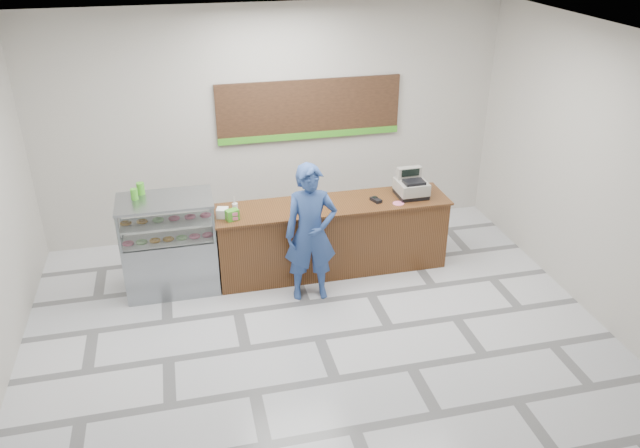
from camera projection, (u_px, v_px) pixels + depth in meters
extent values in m
plane|color=silver|center=(319.00, 338.00, 7.54)|extent=(7.00, 7.00, 0.00)
plane|color=beige|center=(273.00, 124.00, 9.35)|extent=(7.00, 0.00, 7.00)
plane|color=silver|center=(319.00, 42.00, 5.96)|extent=(7.00, 7.00, 0.00)
cube|color=brown|center=(332.00, 238.00, 8.77)|extent=(3.20, 0.70, 1.00)
cube|color=brown|center=(332.00, 205.00, 8.54)|extent=(3.26, 0.76, 0.03)
cube|color=gray|center=(172.00, 262.00, 8.36)|extent=(1.20, 0.70, 0.80)
cube|color=white|center=(166.00, 219.00, 8.07)|extent=(1.20, 0.70, 0.50)
cube|color=gray|center=(164.00, 200.00, 7.95)|extent=(1.22, 0.72, 0.03)
cube|color=silver|center=(168.00, 235.00, 8.17)|extent=(1.14, 0.64, 0.02)
cube|color=silver|center=(166.00, 218.00, 8.06)|extent=(1.14, 0.64, 0.02)
torus|color=pink|center=(128.00, 240.00, 7.97)|extent=(0.15, 0.15, 0.05)
torus|color=#9EDA87|center=(142.00, 239.00, 8.00)|extent=(0.15, 0.15, 0.05)
torus|color=#B17624|center=(155.00, 237.00, 8.04)|extent=(0.15, 0.15, 0.05)
torus|color=#B17624|center=(168.00, 236.00, 8.07)|extent=(0.15, 0.15, 0.05)
torus|color=#9EDA87|center=(181.00, 234.00, 8.10)|extent=(0.15, 0.15, 0.05)
torus|color=pink|center=(194.00, 233.00, 8.14)|extent=(0.15, 0.15, 0.05)
torus|color=pink|center=(207.00, 232.00, 8.17)|extent=(0.15, 0.15, 0.05)
torus|color=#B17624|center=(126.00, 218.00, 7.99)|extent=(0.15, 0.15, 0.05)
torus|color=#B17624|center=(142.00, 217.00, 8.03)|extent=(0.15, 0.15, 0.05)
torus|color=#9EDA87|center=(158.00, 215.00, 8.07)|extent=(0.15, 0.15, 0.05)
torus|color=pink|center=(174.00, 213.00, 8.11)|extent=(0.15, 0.15, 0.05)
torus|color=pink|center=(189.00, 212.00, 8.15)|extent=(0.15, 0.15, 0.05)
torus|color=pink|center=(205.00, 210.00, 8.19)|extent=(0.15, 0.15, 0.05)
cube|color=black|center=(310.00, 109.00, 9.34)|extent=(2.80, 0.05, 0.90)
cube|color=green|center=(310.00, 135.00, 9.49)|extent=(2.80, 0.02, 0.10)
cube|color=black|center=(411.00, 194.00, 8.75)|extent=(0.40, 0.40, 0.06)
cube|color=gray|center=(411.00, 187.00, 8.70)|extent=(0.41, 0.43, 0.16)
cube|color=black|center=(414.00, 182.00, 8.58)|extent=(0.29, 0.21, 0.04)
cube|color=gray|center=(409.00, 173.00, 8.73)|extent=(0.35, 0.11, 0.16)
cube|color=black|center=(411.00, 173.00, 8.68)|extent=(0.26, 0.02, 0.10)
cube|color=black|center=(376.00, 200.00, 8.59)|extent=(0.15, 0.20, 0.04)
cube|color=#68C917|center=(304.00, 207.00, 8.42)|extent=(0.41, 0.33, 0.02)
cube|color=white|center=(306.00, 206.00, 8.42)|extent=(0.30, 0.23, 0.00)
cube|color=white|center=(222.00, 213.00, 8.14)|extent=(0.17, 0.17, 0.12)
cylinder|color=silver|center=(235.00, 207.00, 8.30)|extent=(0.07, 0.07, 0.11)
cube|color=green|center=(232.00, 215.00, 8.06)|extent=(0.19, 0.16, 0.14)
cylinder|color=pink|center=(398.00, 203.00, 8.54)|extent=(0.15, 0.15, 0.00)
cylinder|color=green|center=(134.00, 194.00, 7.91)|extent=(0.09, 0.09, 0.14)
cylinder|color=green|center=(141.00, 188.00, 8.05)|extent=(0.10, 0.10, 0.16)
imported|color=navy|center=(311.00, 233.00, 7.97)|extent=(0.71, 0.50, 1.86)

